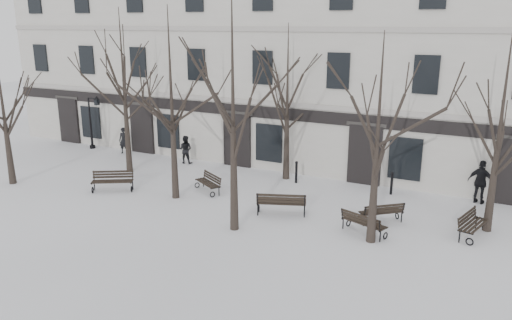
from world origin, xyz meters
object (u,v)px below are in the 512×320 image
Objects in this scene: tree_0 at (1,93)px; bench_4 at (382,212)px; bench_5 at (472,224)px; tree_1 at (171,81)px; bench_1 at (281,203)px; lamp_post at (93,118)px; bench_0 at (113,180)px; bench_2 at (363,222)px; bench_3 at (209,182)px; tree_2 at (233,82)px; tree_3 at (379,115)px.

tree_0 is 4.23× the size of bench_4.
bench_4 is 0.89× the size of bench_5.
tree_1 is 4.98× the size of bench_4.
tree_0 is 21.16m from bench_5.
lamp_post is (-14.90, 4.97, 1.37)m from bench_1.
bench_2 is (11.75, 0.35, -0.04)m from bench_0.
bench_5 is 22.35m from lamp_post.
bench_0 reaches higher than bench_5.
tree_1 is 4.58× the size of bench_2.
bench_0 is 11.75m from bench_2.
bench_2 is (3.49, -0.39, -0.07)m from bench_1.
bench_0 is 0.58× the size of lamp_post.
bench_1 is 15.77m from lamp_post.
bench_4 is at bearing 174.04° from bench_1.
bench_3 is at bearing 56.62° from tree_1.
tree_2 is at bearing -7.85° from bench_4.
bench_5 reaches higher than bench_3.
bench_5 is (3.24, 0.25, 0.02)m from bench_4.
bench_4 reaches higher than bench_3.
bench_5 is (3.60, 1.64, 0.02)m from bench_2.
bench_2 is at bearing -16.24° from lamp_post.
tree_0 is at bearing 163.59° from bench_0.
bench_2 is (16.92, 1.71, -3.95)m from tree_0.
tree_2 is 4.66× the size of bench_0.
tree_3 is at bearing -17.25° from lamp_post.
bench_5 is at bearing 33.80° from tree_3.
bench_0 reaches higher than bench_4.
bench_2 is at bearing 153.07° from bench_1.
tree_1 reaches higher than bench_3.
tree_2 is 6.88m from bench_3.
tree_2 is 2.70× the size of lamp_post.
tree_1 is 11.55m from lamp_post.
bench_4 is at bearing 10.18° from tree_0.
bench_1 is (13.43, 2.10, -3.87)m from tree_0.
tree_2 is at bearing -26.96° from lamp_post.
tree_3 is at bearing 51.50° from bench_4.
tree_3 is at bearing -4.37° from tree_1.
lamp_post reaches higher than bench_0.
tree_3 is at bearing 146.86° from bench_1.
bench_1 is (5.10, 0.18, -4.66)m from tree_1.
tree_2 is 10.14m from bench_5.
tree_2 is 5.56m from bench_1.
tree_0 is at bearing -175.96° from tree_3.
bench_4 is 3.25m from bench_5.
bench_1 is 3.98m from bench_4.
bench_0 is (-7.25, 1.35, -5.08)m from tree_2.
tree_0 reaches higher than bench_1.
tree_0 is at bearing -129.37° from bench_3.
tree_2 reaches higher than tree_1.
tree_0 reaches higher than lamp_post.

